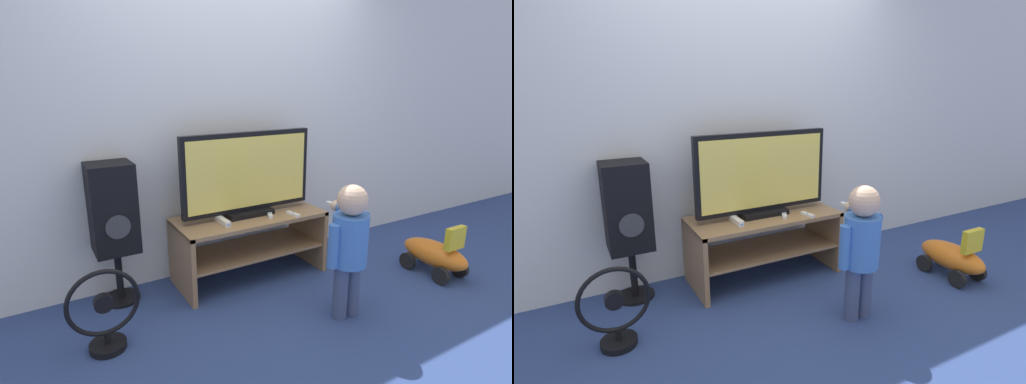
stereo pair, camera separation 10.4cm
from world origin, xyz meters
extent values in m
plane|color=navy|center=(0.00, 0.00, 0.00)|extent=(16.00, 16.00, 0.00)
cube|color=silver|center=(0.00, 0.59, 1.30)|extent=(10.00, 0.06, 2.60)
cube|color=#93704C|center=(0.00, 0.25, 0.51)|extent=(1.19, 0.51, 0.03)
cube|color=#93704C|center=(0.00, 0.25, 0.23)|extent=(1.15, 0.47, 0.02)
cube|color=#93704C|center=(-0.58, 0.25, 0.26)|extent=(0.04, 0.51, 0.52)
cube|color=#93704C|center=(0.58, 0.25, 0.26)|extent=(0.04, 0.51, 0.52)
cube|color=black|center=(0.00, 0.28, 0.54)|extent=(0.38, 0.20, 0.04)
cube|color=black|center=(0.00, 0.28, 0.87)|extent=(1.09, 0.05, 0.61)
cube|color=#F2D859|center=(0.00, 0.25, 0.87)|extent=(1.02, 0.01, 0.54)
cube|color=white|center=(-0.27, 0.19, 0.54)|extent=(0.04, 0.20, 0.04)
cube|color=#3F8CE5|center=(-0.27, 0.09, 0.54)|extent=(0.02, 0.00, 0.01)
cube|color=white|center=(0.29, 0.07, 0.53)|extent=(0.06, 0.13, 0.02)
cylinder|color=#337FD8|center=(0.29, 0.07, 0.55)|extent=(0.01, 0.01, 0.00)
cube|color=white|center=(0.13, 0.15, 0.53)|extent=(0.09, 0.13, 0.02)
cylinder|color=#337FD8|center=(0.13, 0.15, 0.55)|extent=(0.01, 0.01, 0.00)
cylinder|color=#3F4C72|center=(0.23, -0.58, 0.19)|extent=(0.10, 0.10, 0.38)
cylinder|color=#3F4C72|center=(0.33, -0.58, 0.19)|extent=(0.10, 0.10, 0.38)
cylinder|color=#3F72C6|center=(0.28, -0.58, 0.55)|extent=(0.23, 0.23, 0.34)
sphere|color=beige|center=(0.28, -0.58, 0.82)|extent=(0.20, 0.20, 0.20)
cylinder|color=#3F72C6|center=(0.14, -0.58, 0.54)|extent=(0.07, 0.07, 0.29)
cylinder|color=#3F72C6|center=(0.41, -0.43, 0.68)|extent=(0.07, 0.29, 0.07)
sphere|color=beige|center=(0.41, -0.29, 0.68)|extent=(0.09, 0.09, 0.09)
cube|color=white|center=(0.41, -0.25, 0.68)|extent=(0.03, 0.13, 0.02)
cylinder|color=black|center=(-1.00, 0.40, 0.01)|extent=(0.27, 0.27, 0.02)
cylinder|color=black|center=(-1.00, 0.40, 0.20)|extent=(0.05, 0.05, 0.39)
cube|color=black|center=(-1.00, 0.40, 0.70)|extent=(0.30, 0.28, 0.63)
cylinder|color=#38383D|center=(-1.00, 0.25, 0.61)|extent=(0.16, 0.01, 0.16)
cylinder|color=black|center=(-1.19, -0.14, 0.02)|extent=(0.22, 0.22, 0.04)
cylinder|color=black|center=(-1.19, -0.14, 0.07)|extent=(0.04, 0.04, 0.07)
torus|color=black|center=(-1.19, -0.14, 0.31)|extent=(0.42, 0.03, 0.42)
cylinder|color=black|center=(-1.19, -0.14, 0.31)|extent=(0.11, 0.05, 0.11)
ellipsoid|color=orange|center=(1.34, -0.47, 0.17)|extent=(0.24, 0.57, 0.20)
cube|color=yellow|center=(1.34, -0.63, 0.36)|extent=(0.19, 0.05, 0.18)
cylinder|color=black|center=(1.22, -0.31, 0.07)|extent=(0.04, 0.14, 0.14)
cylinder|color=black|center=(1.46, -0.31, 0.07)|extent=(0.04, 0.14, 0.14)
cylinder|color=black|center=(1.22, -0.63, 0.07)|extent=(0.04, 0.14, 0.14)
cylinder|color=black|center=(1.46, -0.63, 0.07)|extent=(0.04, 0.14, 0.14)
camera|label=1|loc=(-1.46, -2.35, 1.55)|focal=28.00mm
camera|label=2|loc=(-1.37, -2.40, 1.55)|focal=28.00mm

